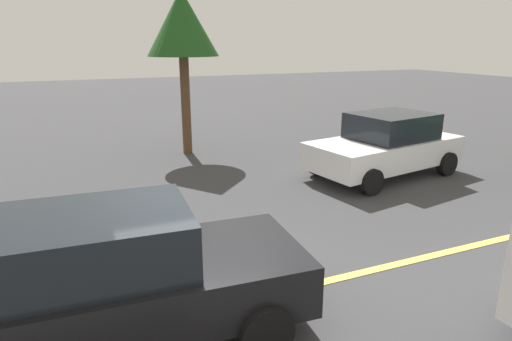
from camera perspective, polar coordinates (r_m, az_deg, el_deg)
ground_plane at (r=6.27m, az=-4.26°, el=-17.30°), size 80.00×80.00×0.00m
lane_marking_centre at (r=7.62m, az=18.07°, el=-11.55°), size 28.00×0.16×0.01m
car_black_mid_road at (r=5.51m, az=-18.31°, el=-13.25°), size 4.60×2.19×1.65m
car_white_crossing at (r=12.15m, az=16.63°, el=3.23°), size 4.53×2.67×1.67m
tree_left_verge at (r=13.96m, az=-9.63°, el=18.22°), size 2.18×2.18×4.99m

